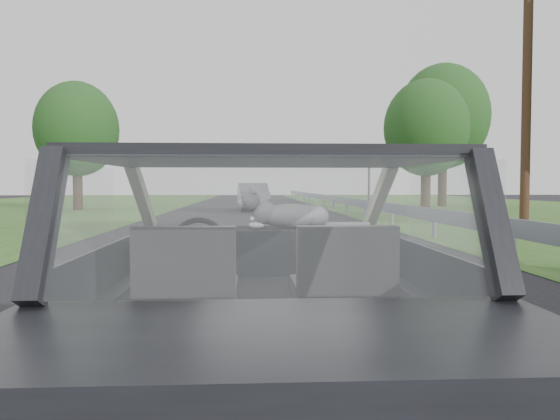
{
  "coord_description": "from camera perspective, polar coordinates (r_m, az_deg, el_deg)",
  "views": [
    {
      "loc": [
        -0.08,
        -3.06,
        1.29
      ],
      "look_at": [
        0.12,
        0.52,
        1.13
      ],
      "focal_mm": 35.0,
      "sensor_mm": 36.0,
      "label": 1
    }
  ],
  "objects": [
    {
      "name": "ground",
      "position": [
        3.32,
        -1.64,
        -20.27
      ],
      "size": [
        140.0,
        140.0,
        0.0
      ],
      "primitive_type": "plane",
      "color": "black",
      "rests_on": "ground"
    },
    {
      "name": "driver_seat",
      "position": [
        2.82,
        -9.71,
        -5.81
      ],
      "size": [
        0.5,
        0.72,
        0.42
      ],
      "primitive_type": "cube",
      "color": "#252628",
      "rests_on": "subject_car"
    },
    {
      "name": "cat",
      "position": [
        3.69,
        1.34,
        -0.45
      ],
      "size": [
        0.66,
        0.25,
        0.29
      ],
      "primitive_type": "ellipsoid",
      "rotation": [
        0.0,
        0.0,
        0.09
      ],
      "color": "#9A9A9A",
      "rests_on": "dashboard"
    },
    {
      "name": "passenger_seat",
      "position": [
        2.84,
        6.63,
        -5.73
      ],
      "size": [
        0.5,
        0.72,
        0.42
      ],
      "primitive_type": "cube",
      "color": "#252628",
      "rests_on": "subject_car"
    },
    {
      "name": "other_car",
      "position": [
        28.01,
        -2.84,
        1.4
      ],
      "size": [
        1.96,
        4.39,
        1.41
      ],
      "primitive_type": "imported",
      "rotation": [
        0.0,
        0.0,
        0.06
      ],
      "color": "#A5ABBB",
      "rests_on": "ground"
    },
    {
      "name": "tree_3",
      "position": [
        35.04,
        16.65,
        7.29
      ],
      "size": [
        7.17,
        7.17,
        8.45
      ],
      "primitive_type": null,
      "rotation": [
        0.0,
        0.0,
        0.36
      ],
      "color": "#1D5419",
      "rests_on": "ground"
    },
    {
      "name": "highway_sign",
      "position": [
        27.98,
        9.28,
        2.81
      ],
      "size": [
        0.34,
        1.13,
        2.82
      ],
      "primitive_type": "cube",
      "rotation": [
        0.0,
        0.0,
        -0.2
      ],
      "color": "#144E25",
      "rests_on": "ground"
    },
    {
      "name": "guardrail",
      "position": [
        13.79,
        15.37,
        -0.45
      ],
      "size": [
        0.05,
        90.0,
        0.32
      ],
      "primitive_type": "cube",
      "color": "#939BAA",
      "rests_on": "ground"
    },
    {
      "name": "tree_6",
      "position": [
        30.41,
        -20.44,
        6.12
      ],
      "size": [
        4.89,
        4.89,
        6.49
      ],
      "primitive_type": null,
      "rotation": [
        0.0,
        0.0,
        -0.15
      ],
      "color": "#1D5419",
      "rests_on": "ground"
    },
    {
      "name": "subject_car",
      "position": [
        3.11,
        -1.65,
        -7.87
      ],
      "size": [
        1.8,
        4.0,
        1.45
      ],
      "primitive_type": "cube",
      "color": "black",
      "rests_on": "ground"
    },
    {
      "name": "utility_pole",
      "position": [
        17.66,
        24.39,
        11.58
      ],
      "size": [
        0.35,
        0.35,
        8.23
      ],
      "primitive_type": "cylinder",
      "rotation": [
        0.0,
        0.0,
        0.38
      ],
      "color": "#422B22",
      "rests_on": "ground"
    },
    {
      "name": "tree_2",
      "position": [
        28.78,
        15.02,
        6.39
      ],
      "size": [
        5.16,
        5.16,
        6.47
      ],
      "primitive_type": null,
      "rotation": [
        0.0,
        0.0,
        -0.24
      ],
      "color": "#1D5419",
      "rests_on": "ground"
    },
    {
      "name": "dashboard",
      "position": [
        3.71,
        -1.91,
        -4.22
      ],
      "size": [
        1.58,
        0.45,
        0.3
      ],
      "primitive_type": "cube",
      "color": "black",
      "rests_on": "subject_car"
    },
    {
      "name": "steering_wheel",
      "position": [
        3.42,
        -8.53,
        -3.64
      ],
      "size": [
        0.36,
        0.36,
        0.04
      ],
      "primitive_type": "torus",
      "color": "black",
      "rests_on": "dashboard"
    }
  ]
}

